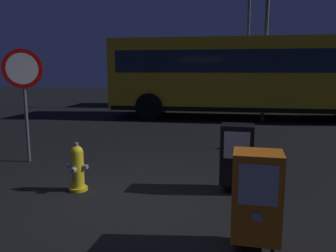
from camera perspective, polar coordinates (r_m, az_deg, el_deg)
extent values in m
plane|color=black|center=(4.78, -6.92, -12.91)|extent=(60.00, 60.00, 0.00)
cylinder|color=yellow|center=(5.39, -15.02, -10.25)|extent=(0.28, 0.28, 0.05)
cylinder|color=yellow|center=(5.30, -15.16, -7.19)|extent=(0.19, 0.19, 0.55)
sphere|color=yellow|center=(5.23, -15.29, -4.30)|extent=(0.19, 0.19, 0.19)
cylinder|color=gray|center=(5.20, -15.35, -3.01)|extent=(0.06, 0.06, 0.05)
cylinder|color=gray|center=(5.18, -15.88, -7.30)|extent=(0.09, 0.08, 0.09)
cylinder|color=gray|center=(5.34, -16.42, -6.49)|extent=(0.07, 0.07, 0.07)
cylinder|color=gray|center=(5.22, -13.92, -6.75)|extent=(0.07, 0.07, 0.07)
cylinder|color=black|center=(5.16, 9.52, -10.52)|extent=(0.04, 0.04, 0.12)
cylinder|color=black|center=(5.16, 13.31, -10.67)|extent=(0.04, 0.04, 0.12)
cylinder|color=black|center=(5.43, 9.70, -9.53)|extent=(0.04, 0.04, 0.12)
cylinder|color=black|center=(5.42, 13.30, -9.67)|extent=(0.04, 0.04, 0.12)
cube|color=black|center=(5.14, 11.64, -4.72)|extent=(0.48, 0.40, 0.90)
cube|color=#B2B7BF|center=(4.90, 11.65, -3.26)|extent=(0.36, 0.01, 0.40)
cube|color=gray|center=(4.98, 11.53, -6.80)|extent=(0.10, 0.02, 0.08)
cylinder|color=black|center=(3.61, 11.75, -19.70)|extent=(0.04, 0.04, 0.12)
cylinder|color=black|center=(3.63, 17.40, -19.82)|extent=(0.04, 0.04, 0.12)
cylinder|color=black|center=(3.86, 11.85, -17.70)|extent=(0.04, 0.04, 0.12)
cylinder|color=black|center=(3.87, 17.07, -17.82)|extent=(0.04, 0.04, 0.12)
cube|color=orange|center=(3.53, 14.86, -11.41)|extent=(0.48, 0.40, 0.90)
cube|color=#B2B7BF|center=(3.28, 15.11, -9.72)|extent=(0.36, 0.01, 0.40)
cube|color=gray|center=(3.39, 14.88, -14.78)|extent=(0.10, 0.02, 0.08)
cylinder|color=#4C4F54|center=(7.16, -23.09, 2.96)|extent=(0.06, 0.06, 2.20)
cylinder|color=red|center=(7.11, -23.58, 8.95)|extent=(0.71, 0.31, 0.76)
cylinder|color=white|center=(7.10, -23.64, 8.95)|extent=(0.56, 0.23, 0.60)
cube|color=black|center=(8.03, 12.52, -3.76)|extent=(0.36, 0.36, 0.03)
cone|color=orange|center=(7.98, 12.59, -1.90)|extent=(0.28, 0.28, 0.50)
cylinder|color=white|center=(7.97, 12.60, -1.55)|extent=(0.17, 0.17, 0.06)
cube|color=gold|center=(13.30, 13.76, 8.52)|extent=(10.64, 3.17, 2.65)
cube|color=#1E2838|center=(13.31, 13.84, 10.57)|extent=(10.01, 3.15, 0.80)
cube|color=black|center=(13.37, 13.55, 3.26)|extent=(10.43, 3.17, 0.16)
cylinder|color=black|center=(12.37, -3.25, 3.27)|extent=(1.02, 0.34, 1.00)
cylinder|color=black|center=(14.81, -1.16, 4.28)|extent=(1.02, 0.34, 1.00)
cube|color=beige|center=(17.66, 14.32, 8.63)|extent=(10.70, 3.58, 2.65)
cube|color=#1E2838|center=(17.66, 14.38, 10.17)|extent=(10.08, 3.54, 0.80)
cube|color=black|center=(17.71, 14.16, 4.67)|extent=(10.50, 3.57, 0.16)
cylinder|color=black|center=(19.71, 24.40, 4.71)|extent=(1.02, 0.38, 1.00)
cylinder|color=black|center=(16.38, 1.82, 4.76)|extent=(1.02, 0.38, 1.00)
cylinder|color=black|center=(18.87, 2.50, 5.36)|extent=(1.02, 0.38, 1.00)
cylinder|color=#4C4F54|center=(16.98, 13.55, 15.93)|extent=(0.14, 0.14, 7.66)
cylinder|color=#4C4F54|center=(12.84, 16.62, 19.58)|extent=(0.14, 0.14, 8.34)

